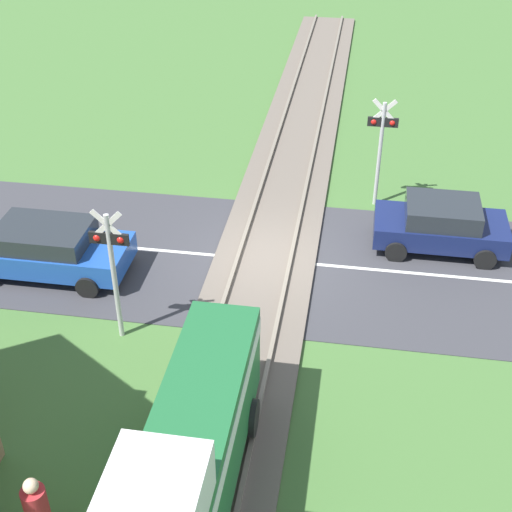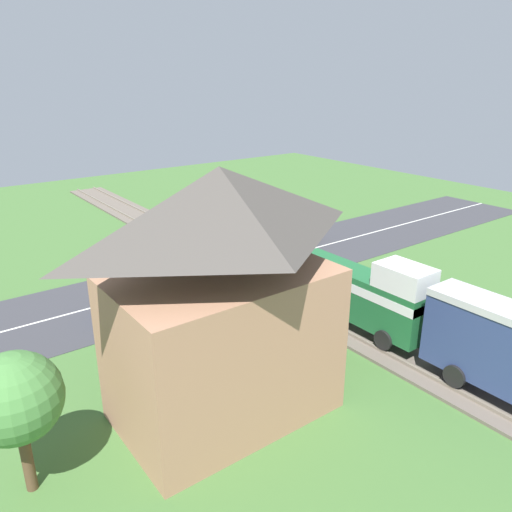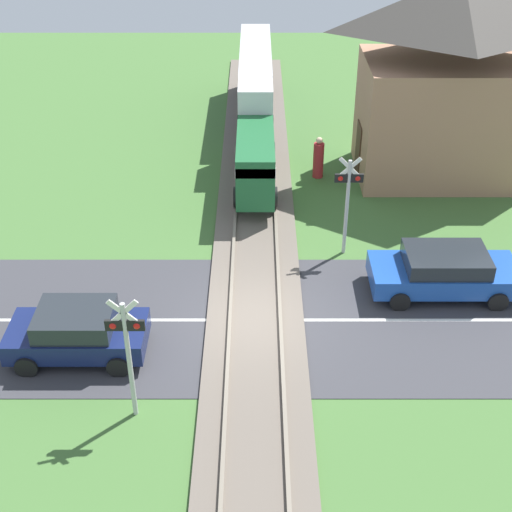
% 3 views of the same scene
% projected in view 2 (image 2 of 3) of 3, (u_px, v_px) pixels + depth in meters
% --- Properties ---
extents(ground_plane, '(60.00, 60.00, 0.00)m').
position_uv_depth(ground_plane, '(238.00, 269.00, 26.79)').
color(ground_plane, '#426B33').
extents(road_surface, '(48.00, 6.40, 0.02)m').
position_uv_depth(road_surface, '(238.00, 269.00, 26.79)').
color(road_surface, '#38383D').
rests_on(road_surface, ground_plane).
extents(track_bed, '(2.80, 48.00, 0.24)m').
position_uv_depth(track_bed, '(238.00, 268.00, 26.77)').
color(track_bed, '#665B51').
rests_on(track_bed, ground_plane).
extents(train, '(1.58, 14.41, 3.18)m').
position_uv_depth(train, '(455.00, 329.00, 16.61)').
color(train, '#1E6033').
rests_on(train, track_bed).
extents(car_near_crossing, '(3.66, 1.95, 1.44)m').
position_uv_depth(car_near_crossing, '(289.00, 233.00, 30.28)').
color(car_near_crossing, '#141E4C').
rests_on(car_near_crossing, ground_plane).
extents(car_far_side, '(4.42, 2.02, 1.42)m').
position_uv_depth(car_far_side, '(152.00, 291.00, 22.25)').
color(car_far_side, '#1E4CA8').
rests_on(car_far_side, ground_plane).
extents(crossing_signal_west_approach, '(0.90, 0.18, 3.45)m').
position_uv_depth(crossing_signal_west_approach, '(243.00, 207.00, 30.45)').
color(crossing_signal_west_approach, '#B7B7B7').
rests_on(crossing_signal_west_approach, ground_plane).
extents(crossing_signal_east_approach, '(0.90, 0.18, 3.45)m').
position_uv_depth(crossing_signal_east_approach, '(231.00, 262.00, 21.62)').
color(crossing_signal_east_approach, '#B7B7B7').
rests_on(crossing_signal_east_approach, ground_plane).
extents(station_building, '(6.74, 4.39, 7.60)m').
position_uv_depth(station_building, '(222.00, 301.00, 14.25)').
color(station_building, '#AD7A5B').
rests_on(station_building, ground_plane).
extents(pedestrian_by_station, '(0.42, 0.42, 1.68)m').
position_uv_depth(pedestrian_by_station, '(329.00, 339.00, 18.13)').
color(pedestrian_by_station, '#B2282D').
rests_on(pedestrian_by_station, ground_plane).
extents(tree_by_station, '(2.23, 2.23, 3.83)m').
position_uv_depth(tree_by_station, '(15.00, 399.00, 11.69)').
color(tree_by_station, brown).
rests_on(tree_by_station, ground_plane).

